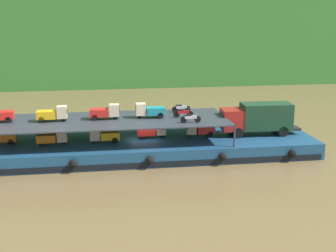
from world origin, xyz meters
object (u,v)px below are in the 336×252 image
(mini_truck_lower_fore, at_px, (152,130))
(motorcycle_upper_stbd, at_px, (181,108))
(cargo_barge, at_px, (144,147))
(mini_truck_lower_mid, at_px, (104,135))
(mini_truck_upper_bow, at_px, (150,110))
(mini_truck_lower_bow, at_px, (199,129))
(covered_lorry, at_px, (258,118))
(mini_truck_lower_aft, at_px, (53,137))
(mini_truck_upper_mid, at_px, (53,114))
(mini_truck_lower_stern, at_px, (0,137))
(motorcycle_upper_centre, at_px, (183,113))
(mini_truck_upper_fore, at_px, (105,112))
(motorcycle_upper_port, at_px, (190,118))

(mini_truck_lower_fore, bearing_deg, motorcycle_upper_stbd, 29.62)
(mini_truck_lower_fore, xyz_separation_m, motorcycle_upper_stbd, (3.14, 1.79, 1.74))
(cargo_barge, height_order, mini_truck_lower_mid, mini_truck_lower_mid)
(mini_truck_lower_fore, distance_m, mini_truck_upper_bow, 2.02)
(mini_truck_upper_bow, bearing_deg, mini_truck_lower_bow, 0.32)
(covered_lorry, xyz_separation_m, mini_truck_lower_fore, (-10.35, 0.53, -1.00))
(mini_truck_lower_aft, xyz_separation_m, mini_truck_upper_bow, (8.96, 0.88, 2.00))
(covered_lorry, height_order, mini_truck_lower_fore, covered_lorry)
(mini_truck_lower_bow, bearing_deg, mini_truck_upper_mid, -179.35)
(mini_truck_upper_mid, xyz_separation_m, mini_truck_upper_bow, (8.91, 0.13, 0.00))
(mini_truck_lower_bow, relative_size, mini_truck_upper_bow, 1.00)
(mini_truck_lower_stern, distance_m, motorcycle_upper_centre, 16.90)
(mini_truck_upper_bow, distance_m, motorcycle_upper_centre, 3.16)
(mini_truck_lower_bow, distance_m, motorcycle_upper_centre, 2.46)
(covered_lorry, distance_m, motorcycle_upper_stbd, 7.60)
(mini_truck_lower_mid, distance_m, mini_truck_upper_bow, 4.87)
(mini_truck_lower_stern, xyz_separation_m, mini_truck_upper_mid, (4.77, -0.18, 2.00))
(mini_truck_lower_aft, xyz_separation_m, mini_truck_upper_mid, (0.05, 0.76, 2.00))
(mini_truck_lower_mid, distance_m, mini_truck_upper_mid, 5.02)
(mini_truck_lower_bow, xyz_separation_m, motorcycle_upper_centre, (-1.70, -0.37, 1.74))
(cargo_barge, distance_m, mini_truck_lower_mid, 4.07)
(cargo_barge, distance_m, motorcycle_upper_stbd, 5.60)
(mini_truck_lower_mid, bearing_deg, mini_truck_lower_stern, 174.50)
(mini_truck_lower_bow, distance_m, mini_truck_upper_fore, 9.22)
(mini_truck_upper_fore, relative_size, motorcycle_upper_stbd, 1.46)
(covered_lorry, xyz_separation_m, mini_truck_upper_mid, (-19.48, 0.22, 1.00))
(mini_truck_lower_stern, height_order, mini_truck_lower_fore, same)
(mini_truck_lower_fore, distance_m, mini_truck_upper_fore, 4.82)
(cargo_barge, distance_m, mini_truck_upper_bow, 3.51)
(mini_truck_lower_stern, xyz_separation_m, mini_truck_lower_fore, (13.90, 0.14, 0.00))
(covered_lorry, xyz_separation_m, mini_truck_upper_bow, (-10.57, 0.35, 1.00))
(mini_truck_lower_mid, relative_size, mini_truck_upper_mid, 1.00)
(cargo_barge, distance_m, mini_truck_upper_fore, 4.97)
(mini_truck_upper_fore, distance_m, motorcycle_upper_stbd, 7.78)
(covered_lorry, xyz_separation_m, mini_truck_lower_stern, (-24.25, 0.40, -1.00))
(mini_truck_upper_bow, bearing_deg, mini_truck_upper_mid, -179.17)
(motorcycle_upper_port, bearing_deg, mini_truck_upper_bow, 141.68)
(mini_truck_lower_mid, relative_size, motorcycle_upper_centre, 1.45)
(motorcycle_upper_port, bearing_deg, mini_truck_lower_fore, 137.84)
(mini_truck_lower_aft, relative_size, motorcycle_upper_centre, 1.44)
(mini_truck_lower_aft, height_order, mini_truck_lower_mid, same)
(mini_truck_lower_stern, distance_m, mini_truck_lower_aft, 4.80)
(mini_truck_upper_bow, height_order, motorcycle_upper_port, mini_truck_upper_bow)
(mini_truck_lower_stern, height_order, motorcycle_upper_centre, motorcycle_upper_centre)
(mini_truck_lower_aft, bearing_deg, mini_truck_upper_mid, 85.87)
(mini_truck_upper_bow, bearing_deg, mini_truck_upper_fore, 179.81)
(mini_truck_upper_fore, xyz_separation_m, mini_truck_upper_bow, (4.16, -0.01, 0.00))
(mini_truck_lower_stern, bearing_deg, mini_truck_upper_mid, -2.14)
(motorcycle_upper_port, bearing_deg, mini_truck_lower_aft, 171.78)
(mini_truck_upper_mid, height_order, mini_truck_upper_fore, same)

